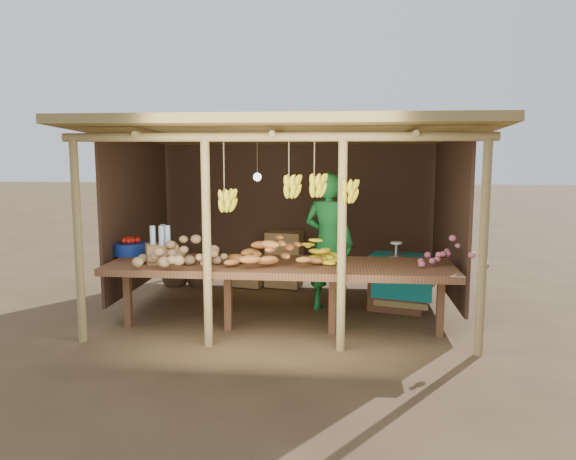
# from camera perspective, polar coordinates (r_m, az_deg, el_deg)

# --- Properties ---
(ground) EXTENTS (60.00, 60.00, 0.00)m
(ground) POSITION_cam_1_polar(r_m,az_deg,el_deg) (7.47, 0.00, -8.00)
(ground) COLOR brown
(ground) RESTS_ON ground
(stall_structure) EXTENTS (4.70, 3.50, 2.43)m
(stall_structure) POSITION_cam_1_polar(r_m,az_deg,el_deg) (7.22, 0.11, 6.89)
(stall_structure) COLOR #9E8651
(stall_structure) RESTS_ON ground
(counter) EXTENTS (3.90, 1.05, 0.80)m
(counter) POSITION_cam_1_polar(r_m,az_deg,el_deg) (6.38, -0.86, -3.94)
(counter) COLOR brown
(counter) RESTS_ON ground
(potato_heap) EXTENTS (1.14, 0.78, 0.37)m
(potato_heap) POSITION_cam_1_polar(r_m,az_deg,el_deg) (6.24, -10.48, -2.04)
(potato_heap) COLOR #92714B
(potato_heap) RESTS_ON counter
(sweet_potato_heap) EXTENTS (1.10, 0.78, 0.36)m
(sweet_potato_heap) POSITION_cam_1_polar(r_m,az_deg,el_deg) (6.24, -1.22, -1.95)
(sweet_potato_heap) COLOR #BE7030
(sweet_potato_heap) RESTS_ON counter
(onion_heap) EXTENTS (0.78, 0.56, 0.35)m
(onion_heap) POSITION_cam_1_polar(r_m,az_deg,el_deg) (6.41, 16.28, -2.03)
(onion_heap) COLOR #BF5D73
(onion_heap) RESTS_ON counter
(banana_pile) EXTENTS (0.72, 0.60, 0.35)m
(banana_pile) POSITION_cam_1_polar(r_m,az_deg,el_deg) (6.41, 2.12, -1.74)
(banana_pile) COLOR yellow
(banana_pile) RESTS_ON counter
(tomato_basin) EXTENTS (0.41, 0.41, 0.21)m
(tomato_basin) POSITION_cam_1_polar(r_m,az_deg,el_deg) (7.16, -15.75, -1.72)
(tomato_basin) COLOR navy
(tomato_basin) RESTS_ON counter
(bottle_box) EXTENTS (0.42, 0.39, 0.43)m
(bottle_box) POSITION_cam_1_polar(r_m,az_deg,el_deg) (6.53, -12.71, -1.83)
(bottle_box) COLOR olive
(bottle_box) RESTS_ON counter
(vendor) EXTENTS (0.77, 0.64, 1.80)m
(vendor) POSITION_cam_1_polar(r_m,az_deg,el_deg) (7.21, 4.13, -1.29)
(vendor) COLOR #19732D
(vendor) RESTS_ON ground
(tarp_crate) EXTENTS (0.92, 0.85, 0.91)m
(tarp_crate) POSITION_cam_1_polar(r_m,az_deg,el_deg) (7.54, 11.17, -5.05)
(tarp_crate) COLOR brown
(tarp_crate) RESTS_ON ground
(carton_stack) EXTENTS (1.17, 0.51, 0.84)m
(carton_stack) POSITION_cam_1_polar(r_m,az_deg,el_deg) (8.59, -1.62, -3.37)
(carton_stack) COLOR olive
(carton_stack) RESTS_ON ground
(burlap_sacks) EXTENTS (0.82, 0.43, 0.58)m
(burlap_sacks) POSITION_cam_1_polar(r_m,az_deg,el_deg) (8.80, -10.19, -3.98)
(burlap_sacks) COLOR #412B1E
(burlap_sacks) RESTS_ON ground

